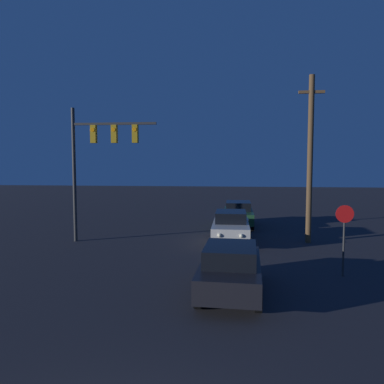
% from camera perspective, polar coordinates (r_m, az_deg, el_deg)
% --- Properties ---
extents(car_near, '(2.03, 4.47, 1.57)m').
position_cam_1_polar(car_near, '(11.86, 5.90, -11.46)').
color(car_near, black).
rests_on(car_near, ground_plane).
extents(car_mid, '(1.89, 4.42, 1.57)m').
position_cam_1_polar(car_mid, '(19.34, 5.93, -5.21)').
color(car_mid, beige).
rests_on(car_mid, ground_plane).
extents(car_far, '(1.89, 4.42, 1.57)m').
position_cam_1_polar(car_far, '(24.13, 7.07, -3.28)').
color(car_far, '#1E4728').
rests_on(car_far, ground_plane).
extents(traffic_signal_mast, '(4.39, 0.30, 6.85)m').
position_cam_1_polar(traffic_signal_mast, '(19.70, -14.38, 6.02)').
color(traffic_signal_mast, '#2D2D2D').
rests_on(traffic_signal_mast, ground_plane).
extents(stop_sign, '(0.63, 0.07, 2.57)m').
position_cam_1_polar(stop_sign, '(14.41, 22.19, -5.10)').
color(stop_sign, '#2D2D2D').
rests_on(stop_sign, ground_plane).
extents(utility_pole, '(1.27, 0.28, 8.41)m').
position_cam_1_polar(utility_pole, '(19.76, 17.55, 5.02)').
color(utility_pole, brown).
rests_on(utility_pole, ground_plane).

